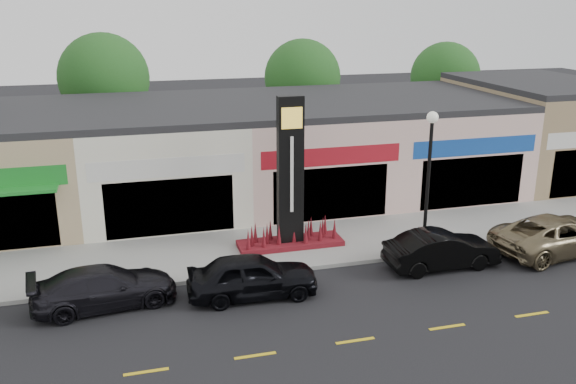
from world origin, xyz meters
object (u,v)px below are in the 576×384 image
car_black_conv (441,250)px  lamp_east_near (429,167)px  car_dark_sedan (104,287)px  car_gold_suv (557,234)px  pylon_sign (290,195)px  car_black_sedan (252,276)px

car_black_conv → lamp_east_near: bearing=-2.9°
car_dark_sedan → car_gold_suv: (17.14, -0.03, 0.07)m
car_gold_suv → car_black_conv: bearing=82.9°
pylon_sign → car_dark_sedan: 7.88m
car_dark_sedan → car_black_sedan: car_black_sedan is taller
pylon_sign → car_black_sedan: pylon_sign is taller
lamp_east_near → car_gold_suv: 5.91m
car_black_conv → car_gold_suv: car_gold_suv is taller
lamp_east_near → car_gold_suv: (5.05, -1.37, -2.73)m
car_black_conv → car_gold_suv: 5.10m
car_black_conv → car_dark_sedan: bearing=88.4°
lamp_east_near → car_black_conv: size_ratio=1.29×
car_dark_sedan → car_black_sedan: bearing=-104.0°
lamp_east_near → car_black_sedan: lamp_east_near is taller
pylon_sign → car_gold_suv: bearing=-17.0°
car_black_conv → car_gold_suv: (5.10, 0.11, 0.04)m
pylon_sign → car_black_sedan: size_ratio=1.38×
pylon_sign → car_gold_suv: (10.05, -3.07, -1.53)m
car_dark_sedan → car_gold_suv: size_ratio=0.86×
lamp_east_near → pylon_sign: size_ratio=0.91×
lamp_east_near → car_black_sedan: (-7.31, -1.92, -2.73)m
pylon_sign → car_dark_sedan: bearing=-156.8°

